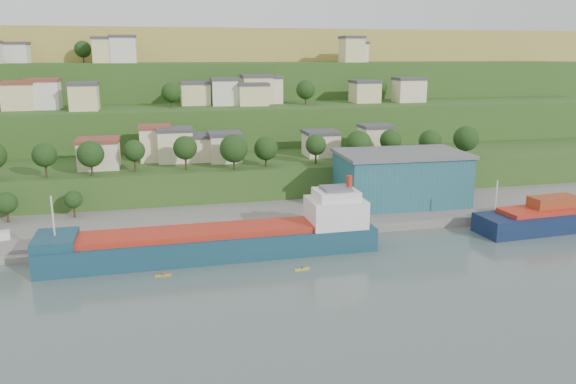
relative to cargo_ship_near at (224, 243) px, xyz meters
name	(u,v)px	position (x,y,z in m)	size (l,w,h in m)	color
ground	(258,269)	(5.14, -8.62, -2.63)	(500.00, 500.00, 0.00)	#42504C
quay	(320,219)	(25.14, 19.38, -2.63)	(220.00, 26.00, 4.00)	slate
hillside	(193,138)	(5.13, 160.07, -2.55)	(360.00, 210.88, 96.00)	#284719
cargo_ship_near	(224,243)	(0.00, 0.00, 0.00)	(64.07, 10.69, 16.45)	#133749
warehouse	(401,177)	(46.70, 22.38, 5.81)	(31.59, 19.97, 12.80)	#215863
dinghy	(23,245)	(-38.42, 10.86, -1.07)	(3.53, 1.33, 0.71)	silver
kayak_orange	(163,275)	(-11.87, -7.88, -2.42)	(2.87, 0.61, 0.71)	orange
kayak_yellow	(302,269)	(12.84, -10.72, -2.41)	(2.95, 0.91, 0.73)	gold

